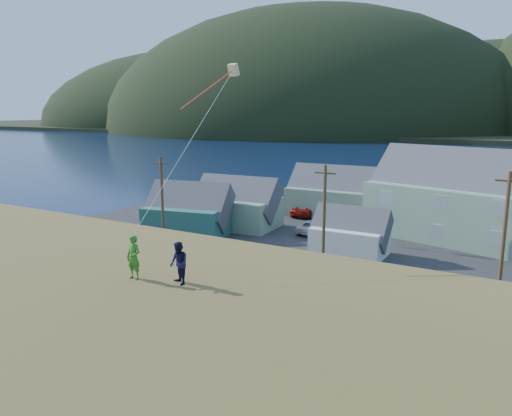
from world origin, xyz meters
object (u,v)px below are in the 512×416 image
Objects in this scene: wharf at (391,199)px; shed_palegreen_far at (335,193)px; shed_palegreen_near at (236,204)px; kite_flyer_navy at (179,263)px; kite_flyer_green at (134,257)px; shed_white at (350,233)px; shed_teal at (189,212)px.

wharf is 14.53m from shed_palegreen_far.
wharf is at bearing 62.75° from shed_palegreen_near.
shed_palegreen_near is (-11.09, -24.99, 2.22)m from wharf.
kite_flyer_navy is at bearing -82.19° from wharf.
wharf is at bearing 94.84° from kite_flyer_green.
kite_flyer_green reaches higher than shed_white.
shed_palegreen_far is 46.57m from kite_flyer_green.
kite_flyer_navy is (3.92, -29.47, 5.83)m from shed_white.
wharf is at bearing 75.66° from shed_palegreen_far.
kite_flyer_green is 1.84m from kite_flyer_navy.
shed_white is 4.25× the size of kite_flyer_green.
shed_palegreen_near is at bearing -125.68° from shed_palegreen_far.
shed_white is at bearing -19.17° from shed_palegreen_near.
kite_flyer_green reaches higher than kite_flyer_navy.
shed_palegreen_far is at bearing 51.78° from shed_palegreen_near.
shed_white is (15.23, -4.32, -0.52)m from shed_palegreen_near.
shed_teal is 35.00m from kite_flyer_green.
kite_flyer_navy is (21.47, -28.04, 5.37)m from shed_teal.
shed_teal is 0.98× the size of shed_palegreen_near.
wharf is 3.70× the size of shed_white.
shed_white is (4.14, -29.32, 1.70)m from wharf.
shed_white is 0.60× the size of shed_palegreen_far.
kite_flyer_navy reaches higher than shed_palegreen_near.
shed_teal is at bearing 155.88° from kite_flyer_navy.
shed_teal reaches higher than wharf.
shed_palegreen_far reaches higher than shed_palegreen_near.
shed_teal is at bearing -176.11° from shed_white.
kite_flyer_green reaches higher than shed_palegreen_near.
wharf is 33.62m from shed_teal.
shed_palegreen_near reaches higher than wharf.
shed_teal is at bearing -115.21° from shed_palegreen_near.
shed_palegreen_far is 7.10× the size of kite_flyer_green.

